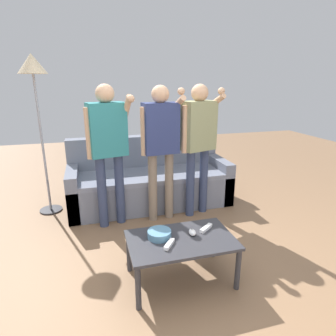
{
  "coord_description": "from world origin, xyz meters",
  "views": [
    {
      "loc": [
        -0.55,
        -2.19,
        1.65
      ],
      "look_at": [
        0.15,
        0.34,
        0.83
      ],
      "focal_mm": 30.58,
      "sensor_mm": 36.0,
      "label": 1
    }
  ],
  "objects_px": {
    "player_center": "(161,138)",
    "game_remote_wand_far": "(169,244)",
    "floor_lamp": "(34,78)",
    "game_remote_wand_near": "(206,228)",
    "coffee_table": "(181,244)",
    "player_left": "(108,140)",
    "game_remote_nunchuk": "(192,232)",
    "couch": "(149,181)",
    "player_right": "(199,136)",
    "snack_bowl": "(159,234)"
  },
  "relations": [
    {
      "from": "coffee_table",
      "to": "game_remote_wand_far",
      "type": "height_order",
      "value": "game_remote_wand_far"
    },
    {
      "from": "floor_lamp",
      "to": "player_right",
      "type": "height_order",
      "value": "floor_lamp"
    },
    {
      "from": "snack_bowl",
      "to": "player_left",
      "type": "bearing_deg",
      "value": 105.45
    },
    {
      "from": "game_remote_nunchuk",
      "to": "floor_lamp",
      "type": "bearing_deg",
      "value": 127.92
    },
    {
      "from": "player_left",
      "to": "player_right",
      "type": "relative_size",
      "value": 1.0
    },
    {
      "from": "snack_bowl",
      "to": "player_left",
      "type": "distance_m",
      "value": 1.28
    },
    {
      "from": "snack_bowl",
      "to": "floor_lamp",
      "type": "bearing_deg",
      "value": 122.25
    },
    {
      "from": "couch",
      "to": "player_left",
      "type": "height_order",
      "value": "player_left"
    },
    {
      "from": "coffee_table",
      "to": "floor_lamp",
      "type": "relative_size",
      "value": 0.45
    },
    {
      "from": "game_remote_wand_near",
      "to": "couch",
      "type": "bearing_deg",
      "value": 96.01
    },
    {
      "from": "game_remote_nunchuk",
      "to": "floor_lamp",
      "type": "height_order",
      "value": "floor_lamp"
    },
    {
      "from": "coffee_table",
      "to": "snack_bowl",
      "type": "bearing_deg",
      "value": 157.08
    },
    {
      "from": "coffee_table",
      "to": "player_left",
      "type": "bearing_deg",
      "value": 111.95
    },
    {
      "from": "couch",
      "to": "game_remote_wand_near",
      "type": "xyz_separation_m",
      "value": [
        0.17,
        -1.6,
        0.11
      ]
    },
    {
      "from": "snack_bowl",
      "to": "player_right",
      "type": "height_order",
      "value": "player_right"
    },
    {
      "from": "floor_lamp",
      "to": "player_left",
      "type": "distance_m",
      "value": 1.15
    },
    {
      "from": "couch",
      "to": "snack_bowl",
      "type": "height_order",
      "value": "couch"
    },
    {
      "from": "coffee_table",
      "to": "game_remote_wand_near",
      "type": "bearing_deg",
      "value": 17.98
    },
    {
      "from": "player_left",
      "to": "game_remote_wand_near",
      "type": "height_order",
      "value": "player_left"
    },
    {
      "from": "coffee_table",
      "to": "player_left",
      "type": "xyz_separation_m",
      "value": [
        -0.47,
        1.16,
        0.67
      ]
    },
    {
      "from": "snack_bowl",
      "to": "player_center",
      "type": "bearing_deg",
      "value": 75.04
    },
    {
      "from": "player_left",
      "to": "player_center",
      "type": "bearing_deg",
      "value": -1.13
    },
    {
      "from": "snack_bowl",
      "to": "game_remote_wand_far",
      "type": "height_order",
      "value": "snack_bowl"
    },
    {
      "from": "player_left",
      "to": "player_center",
      "type": "xyz_separation_m",
      "value": [
        0.59,
        -0.01,
        -0.01
      ]
    },
    {
      "from": "floor_lamp",
      "to": "game_remote_wand_near",
      "type": "distance_m",
      "value": 2.55
    },
    {
      "from": "couch",
      "to": "player_left",
      "type": "xyz_separation_m",
      "value": [
        -0.56,
        -0.52,
        0.71
      ]
    },
    {
      "from": "player_right",
      "to": "game_remote_wand_far",
      "type": "distance_m",
      "value": 1.56
    },
    {
      "from": "coffee_table",
      "to": "game_remote_nunchuk",
      "type": "relative_size",
      "value": 9.97
    },
    {
      "from": "game_remote_nunchuk",
      "to": "player_left",
      "type": "height_order",
      "value": "player_left"
    },
    {
      "from": "snack_bowl",
      "to": "game_remote_wand_near",
      "type": "height_order",
      "value": "snack_bowl"
    },
    {
      "from": "coffee_table",
      "to": "snack_bowl",
      "type": "relative_size",
      "value": 4.44
    },
    {
      "from": "game_remote_wand_far",
      "to": "player_right",
      "type": "bearing_deg",
      "value": 60.18
    },
    {
      "from": "player_left",
      "to": "game_remote_wand_far",
      "type": "distance_m",
      "value": 1.42
    },
    {
      "from": "game_remote_wand_near",
      "to": "game_remote_nunchuk",
      "type": "bearing_deg",
      "value": -161.76
    },
    {
      "from": "coffee_table",
      "to": "game_remote_nunchuk",
      "type": "bearing_deg",
      "value": 17.64
    },
    {
      "from": "coffee_table",
      "to": "floor_lamp",
      "type": "distance_m",
      "value": 2.51
    },
    {
      "from": "game_remote_nunchuk",
      "to": "coffee_table",
      "type": "bearing_deg",
      "value": -162.36
    },
    {
      "from": "player_left",
      "to": "coffee_table",
      "type": "bearing_deg",
      "value": -68.05
    },
    {
      "from": "player_left",
      "to": "game_remote_wand_far",
      "type": "height_order",
      "value": "player_left"
    },
    {
      "from": "coffee_table",
      "to": "player_left",
      "type": "height_order",
      "value": "player_left"
    },
    {
      "from": "game_remote_wand_near",
      "to": "player_left",
      "type": "bearing_deg",
      "value": 123.81
    },
    {
      "from": "couch",
      "to": "player_left",
      "type": "distance_m",
      "value": 1.04
    },
    {
      "from": "player_center",
      "to": "game_remote_wand_far",
      "type": "relative_size",
      "value": 11.44
    },
    {
      "from": "floor_lamp",
      "to": "game_remote_wand_near",
      "type": "relative_size",
      "value": 13.21
    },
    {
      "from": "floor_lamp",
      "to": "game_remote_wand_far",
      "type": "distance_m",
      "value": 2.47
    },
    {
      "from": "player_left",
      "to": "player_right",
      "type": "distance_m",
      "value": 1.06
    },
    {
      "from": "coffee_table",
      "to": "player_right",
      "type": "bearing_deg",
      "value": 63.21
    },
    {
      "from": "floor_lamp",
      "to": "player_left",
      "type": "relative_size",
      "value": 1.2
    },
    {
      "from": "game_remote_nunchuk",
      "to": "floor_lamp",
      "type": "xyz_separation_m",
      "value": [
        -1.33,
        1.71,
        1.25
      ]
    },
    {
      "from": "player_center",
      "to": "couch",
      "type": "bearing_deg",
      "value": 93.86
    }
  ]
}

